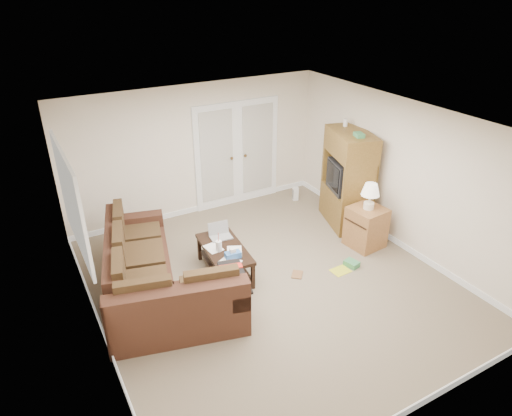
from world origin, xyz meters
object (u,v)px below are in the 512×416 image
sectional_sofa (154,281)px  coffee_table (225,259)px  side_cabinet (366,224)px  tv_armoire (348,179)px

sectional_sofa → coffee_table: sectional_sofa is taller
sectional_sofa → side_cabinet: bearing=9.3°
sectional_sofa → coffee_table: 1.17m
sectional_sofa → tv_armoire: 3.93m
coffee_table → tv_armoire: size_ratio=0.63×
coffee_table → tv_armoire: bearing=13.8°
coffee_table → sectional_sofa: bearing=-168.1°
coffee_table → tv_armoire: (2.69, 0.39, 0.64)m
coffee_table → side_cabinet: (2.47, -0.44, 0.16)m
sectional_sofa → tv_armoire: size_ratio=1.61×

